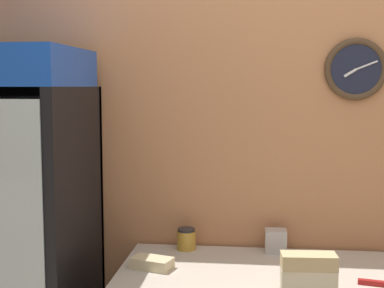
% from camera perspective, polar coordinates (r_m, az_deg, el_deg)
% --- Properties ---
extents(wall_back, '(5.20, 0.09, 2.70)m').
position_cam_1_polar(wall_back, '(2.89, 8.56, -1.74)').
color(wall_back, tan).
rests_on(wall_back, ground_plane).
extents(beverage_cooler, '(0.70, 0.73, 1.93)m').
position_cam_1_polar(beverage_cooler, '(2.84, -18.11, -8.36)').
color(beverage_cooler, black).
rests_on(beverage_cooler, ground_plane).
extents(sandwich_stack_middle, '(0.23, 0.10, 0.06)m').
position_cam_1_polar(sandwich_stack_middle, '(2.30, 12.31, -13.55)').
color(sandwich_stack_middle, beige).
rests_on(sandwich_stack_middle, sandwich_stack_bottom).
extents(sandwich_stack_top, '(0.23, 0.11, 0.06)m').
position_cam_1_polar(sandwich_stack_top, '(2.28, 12.35, -12.11)').
color(sandwich_stack_top, tan).
rests_on(sandwich_stack_top, sandwich_stack_middle).
extents(sandwich_flat_left, '(0.21, 0.16, 0.05)m').
position_cam_1_polar(sandwich_flat_left, '(2.60, -4.30, -12.54)').
color(sandwich_flat_left, beige).
rests_on(sandwich_flat_left, prep_counter).
extents(condiment_jar, '(0.10, 0.10, 0.11)m').
position_cam_1_polar(condiment_jar, '(2.87, -0.62, -10.11)').
color(condiment_jar, gold).
rests_on(condiment_jar, prep_counter).
extents(napkin_dispenser, '(0.11, 0.09, 0.12)m').
position_cam_1_polar(napkin_dispenser, '(2.86, 8.93, -10.17)').
color(napkin_dispenser, '#B7B2AD').
rests_on(napkin_dispenser, prep_counter).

